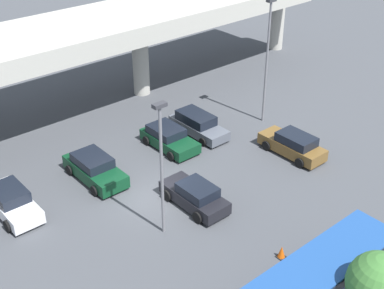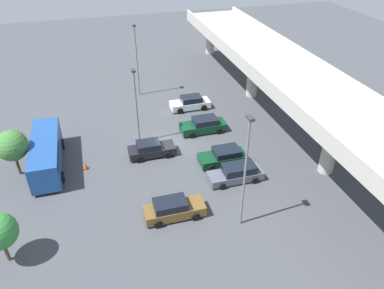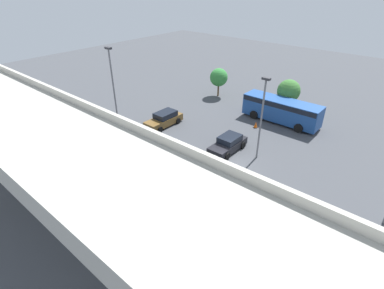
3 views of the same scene
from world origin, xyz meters
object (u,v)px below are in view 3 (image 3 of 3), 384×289
object	(u,v)px
parked_car_1	(214,185)
shuttle_bus	(282,109)
lamp_post_near_aisle	(113,87)
traffic_cone	(256,125)
tree_front_left	(289,91)
parked_car_3	(160,160)
parked_car_5	(164,119)
parked_car_0	(277,218)
parked_car_2	(228,144)
parked_car_4	(138,150)
tree_front_centre	(219,77)
lamp_post_mid_lot	(262,113)

from	to	relation	value
parked_car_1	shuttle_bus	size ratio (longest dim) A/B	0.54
lamp_post_near_aisle	traffic_cone	xyz separation A→B (m)	(-10.26, -10.83, -4.92)
tree_front_left	traffic_cone	distance (m)	6.25
parked_car_3	parked_car_5	xyz separation A→B (m)	(5.63, -6.11, 0.05)
parked_car_5	shuttle_bus	size ratio (longest dim) A/B	0.53
parked_car_0	parked_car_2	size ratio (longest dim) A/B	1.05
parked_car_4	parked_car_5	world-z (taller)	parked_car_5
lamp_post_near_aisle	tree_front_left	size ratio (longest dim) A/B	2.11
parked_car_5	tree_front_left	distance (m)	15.02
tree_front_left	traffic_cone	xyz separation A→B (m)	(0.87, 5.60, -2.62)
lamp_post_near_aisle	tree_front_centre	world-z (taller)	lamp_post_near_aisle
parked_car_3	traffic_cone	world-z (taller)	parked_car_3
lamp_post_mid_lot	tree_front_left	bearing A→B (deg)	-77.84
parked_car_4	shuttle_bus	bearing A→B (deg)	-23.05
parked_car_1	parked_car_4	size ratio (longest dim) A/B	1.00
parked_car_5	tree_front_left	xyz separation A→B (m)	(-9.03, -11.80, 2.20)
parked_car_3	parked_car_0	bearing A→B (deg)	-90.17
parked_car_4	tree_front_left	bearing A→B (deg)	-18.82
parked_car_0	parked_car_5	xyz separation A→B (m)	(16.85, -6.15, 0.01)
shuttle_bus	lamp_post_near_aisle	bearing A→B (deg)	50.29
parked_car_0	parked_car_3	size ratio (longest dim) A/B	1.06
parked_car_4	shuttle_bus	size ratio (longest dim) A/B	0.54
tree_front_centre	parked_car_1	bearing A→B (deg)	125.19
parked_car_1	lamp_post_near_aisle	distance (m)	14.40
lamp_post_near_aisle	shuttle_bus	bearing A→B (deg)	-129.71
lamp_post_mid_lot	tree_front_left	distance (m)	11.43
parked_car_4	lamp_post_near_aisle	xyz separation A→B (m)	(4.97, -1.64, 4.53)
parked_car_3	tree_front_left	distance (m)	18.37
parked_car_1	parked_car_5	bearing A→B (deg)	62.26
traffic_cone	shuttle_bus	bearing A→B (deg)	-113.26
parked_car_4	lamp_post_near_aisle	distance (m)	6.92
shuttle_bus	lamp_post_mid_lot	bearing A→B (deg)	102.39
parked_car_4	parked_car_2	bearing A→B (deg)	-42.19
parked_car_5	tree_front_centre	size ratio (longest dim) A/B	1.20
parked_car_4	lamp_post_mid_lot	xyz separation A→B (m)	(-8.55, -7.01, 3.79)
parked_car_5	lamp_post_mid_lot	bearing A→B (deg)	93.68
parked_car_1	tree_front_left	size ratio (longest dim) A/B	1.10
parked_car_0	parked_car_3	xyz separation A→B (m)	(11.22, -0.03, -0.04)
lamp_post_mid_lot	tree_front_centre	xyz separation A→B (m)	(12.38, -10.89, -1.87)
parked_car_4	tree_front_left	size ratio (longest dim) A/B	1.10
parked_car_1	traffic_cone	distance (m)	12.70
parked_car_5	tree_front_centre	xyz separation A→B (m)	(0.97, -11.63, 1.89)
parked_car_0	parked_car_4	bearing A→B (deg)	90.56
parked_car_5	traffic_cone	world-z (taller)	parked_car_5
shuttle_bus	lamp_post_mid_lot	size ratio (longest dim) A/B	1.15
parked_car_0	traffic_cone	xyz separation A→B (m)	(8.69, -12.34, -0.40)
parked_car_2	traffic_cone	distance (m)	6.15
parked_car_3	parked_car_1	bearing A→B (deg)	-89.36
parked_car_5	shuttle_bus	world-z (taller)	shuttle_bus
parked_car_3	shuttle_bus	bearing A→B (deg)	-14.11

